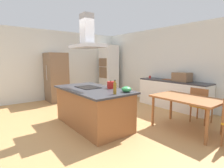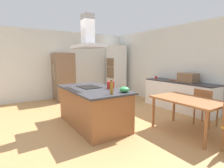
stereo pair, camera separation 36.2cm
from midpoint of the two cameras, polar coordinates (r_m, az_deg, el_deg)
The scene contains 17 objects.
ground at distance 5.22m, azimuth 10.92°, elevation -9.70°, with size 16.00×16.00×0.00m, color tan.
wall_back at distance 6.32m, azimuth 22.89°, elevation 5.37°, with size 7.20×0.10×2.70m, color silver.
wall_left at distance 7.62m, azimuth -9.96°, elevation 6.24°, with size 0.10×8.80×2.70m, color silver.
kitchen_island at distance 4.23m, azimuth -3.94°, elevation -7.40°, with size 2.06×1.10×0.90m.
cooktop at distance 4.30m, azimuth -5.27°, elevation -0.96°, with size 0.60×0.44×0.01m, color black.
tea_kettle at distance 4.10m, azimuth 2.10°, elevation -0.32°, with size 0.23×0.18×0.19m.
olive_oil_bottle at distance 3.39m, azimuth 2.86°, elevation -1.43°, with size 0.06×0.06×0.28m.
mixing_bowl at distance 3.64m, azimuth 6.95°, elevation -1.81°, with size 0.21×0.21×0.12m, color #33934C.
back_counter at distance 5.96m, azimuth 22.63°, elevation -3.48°, with size 2.32×0.62×0.90m.
countertop_microwave at distance 5.71m, azimuth 25.38°, elevation 1.88°, with size 0.50×0.38×0.28m, color brown.
coffee_mug_red at distance 6.42m, azimuth 15.83°, elevation 2.11°, with size 0.08×0.08×0.09m, color red.
cutting_board at distance 6.06m, azimuth 21.33°, elevation 1.18°, with size 0.34×0.24×0.02m, color brown.
wall_oven_stack at distance 7.96m, azimuth 2.69°, elevation 4.63°, with size 0.70×0.66×2.20m.
refrigerator at distance 6.94m, azimuth -14.20°, elevation 2.31°, with size 0.80×0.73×1.82m.
dining_table at distance 4.13m, azimuth 25.96°, elevation -5.53°, with size 1.40×0.90×0.75m.
chair_facing_back_wall at distance 4.73m, azimuth 30.08°, elevation -6.11°, with size 0.42×0.42×0.89m.
range_hood at distance 4.28m, azimuth -5.48°, elevation 15.05°, with size 0.90×0.55×0.78m.
Camera 2 is at (3.68, -1.80, 1.58)m, focal length 27.82 mm.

